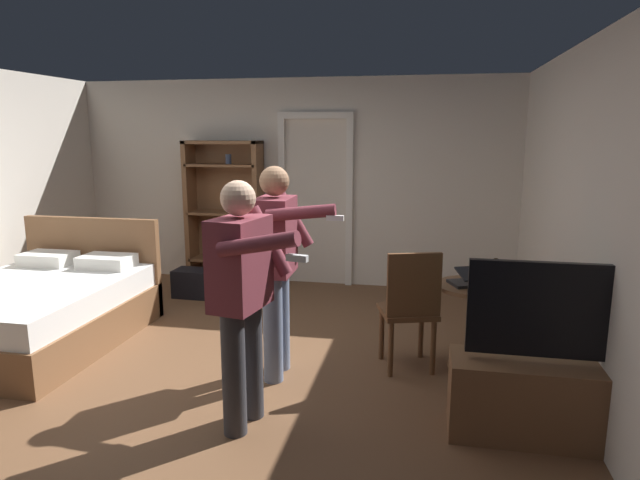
{
  "coord_description": "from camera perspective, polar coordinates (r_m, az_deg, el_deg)",
  "views": [
    {
      "loc": [
        1.67,
        -3.85,
        1.88
      ],
      "look_at": [
        0.88,
        0.16,
        1.08
      ],
      "focal_mm": 30.49,
      "sensor_mm": 36.0,
      "label": 1
    }
  ],
  "objects": [
    {
      "name": "bed",
      "position": [
        5.61,
        -27.29,
        -6.46
      ],
      "size": [
        1.5,
        1.93,
        1.02
      ],
      "color": "brown",
      "rests_on": "ground_plane"
    },
    {
      "name": "person_striped_shirt",
      "position": [
        4.15,
        -4.52,
        -1.9
      ],
      "size": [
        0.69,
        0.55,
        1.64
      ],
      "color": "slate",
      "rests_on": "ground_plane"
    },
    {
      "name": "tv_flatscreen",
      "position": [
        3.76,
        22.7,
        -14.27
      ],
      "size": [
        1.17,
        0.4,
        1.14
      ],
      "color": "brown",
      "rests_on": "ground_plane"
    },
    {
      "name": "suitcase_dark",
      "position": [
        6.48,
        -12.37,
        -4.48
      ],
      "size": [
        0.63,
        0.31,
        0.32
      ],
      "primitive_type": "cube",
      "rotation": [
        0.0,
        0.0,
        -0.03
      ],
      "color": "black",
      "rests_on": "ground_plane"
    },
    {
      "name": "wall_back",
      "position": [
        6.88,
        -2.91,
        6.06
      ],
      "size": [
        5.73,
        0.12,
        2.54
      ],
      "primitive_type": "cube",
      "color": "silver",
      "rests_on": "ground_plane"
    },
    {
      "name": "bookshelf",
      "position": [
        6.95,
        -9.9,
        3.49
      ],
      "size": [
        0.96,
        0.32,
        1.79
      ],
      "color": "brown",
      "rests_on": "ground_plane"
    },
    {
      "name": "wall_right",
      "position": [
        4.06,
        27.27,
        1.23
      ],
      "size": [
        0.12,
        5.72,
        2.54
      ],
      "primitive_type": "cube",
      "color": "silver",
      "rests_on": "ground_plane"
    },
    {
      "name": "doorway_frame",
      "position": [
        6.74,
        -0.46,
        5.56
      ],
      "size": [
        0.93,
        0.08,
        2.13
      ],
      "color": "white",
      "rests_on": "ground_plane"
    },
    {
      "name": "wooden_chair",
      "position": [
        4.37,
        9.44,
        -6.8
      ],
      "size": [
        0.52,
        0.52,
        0.99
      ],
      "color": "brown",
      "rests_on": "ground_plane"
    },
    {
      "name": "side_table",
      "position": [
        4.56,
        15.76,
        -7.34
      ],
      "size": [
        0.6,
        0.6,
        0.7
      ],
      "color": "brown",
      "rests_on": "ground_plane"
    },
    {
      "name": "person_blue_shirt",
      "position": [
        3.44,
        -8.15,
        -5.16
      ],
      "size": [
        0.67,
        0.65,
        1.6
      ],
      "color": "#333338",
      "rests_on": "ground_plane"
    },
    {
      "name": "bottle_on_table",
      "position": [
        4.4,
        17.88,
        -3.6
      ],
      "size": [
        0.06,
        0.06,
        0.24
      ],
      "color": "#3F2D15",
      "rests_on": "side_table"
    },
    {
      "name": "laptop",
      "position": [
        4.44,
        15.81,
        -4.01
      ],
      "size": [
        0.42,
        0.42,
        0.16
      ],
      "color": "black",
      "rests_on": "side_table"
    },
    {
      "name": "ground_plane",
      "position": [
        4.6,
        -11.49,
        -13.23
      ],
      "size": [
        6.04,
        6.04,
        0.0
      ],
      "primitive_type": "plane",
      "color": "brown"
    }
  ]
}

